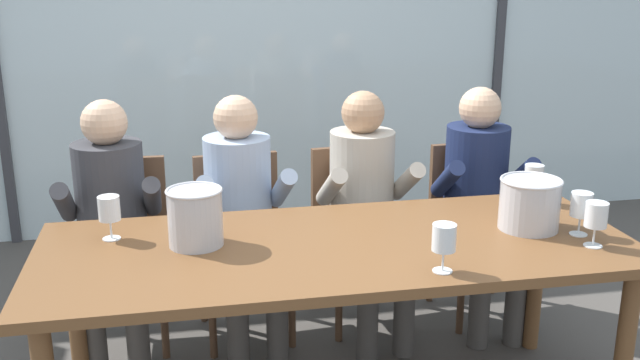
{
  "coord_description": "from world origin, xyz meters",
  "views": [
    {
      "loc": [
        -0.57,
        -2.53,
        1.78
      ],
      "look_at": [
        0.0,
        0.35,
        0.9
      ],
      "focal_mm": 40.64,
      "sensor_mm": 36.0,
      "label": 1
    }
  ],
  "objects_px": {
    "person_charcoal_jacket": "(111,213)",
    "wine_glass_by_right_taster": "(596,217)",
    "ice_bucket_secondary": "(195,216)",
    "wine_glass_near_bucket": "(444,240)",
    "wine_glass_center_pour": "(581,206)",
    "wine_glass_spare_empty": "(109,210)",
    "chair_near_curtain": "(123,236)",
    "wine_glass_by_left_taster": "(534,177)",
    "chair_left_of_center": "(241,231)",
    "chair_center": "(356,220)",
    "person_beige_jumper": "(366,198)",
    "dining_table": "(338,261)",
    "person_pale_blue_shirt": "(241,205)",
    "person_navy_polo": "(480,191)",
    "ice_bucket_primary": "(530,203)",
    "chair_right_of_center": "(474,215)"
  },
  "relations": [
    {
      "from": "person_charcoal_jacket",
      "to": "wine_glass_by_right_taster",
      "type": "xyz_separation_m",
      "value": [
        1.85,
        -0.95,
        0.18
      ]
    },
    {
      "from": "wine_glass_by_right_taster",
      "to": "wine_glass_center_pour",
      "type": "bearing_deg",
      "value": 85.1
    },
    {
      "from": "person_beige_jumper",
      "to": "wine_glass_center_pour",
      "type": "bearing_deg",
      "value": -55.17
    },
    {
      "from": "person_pale_blue_shirt",
      "to": "wine_glass_spare_empty",
      "type": "height_order",
      "value": "person_pale_blue_shirt"
    },
    {
      "from": "chair_right_of_center",
      "to": "ice_bucket_secondary",
      "type": "distance_m",
      "value": 1.68
    },
    {
      "from": "dining_table",
      "to": "chair_right_of_center",
      "type": "xyz_separation_m",
      "value": [
        0.93,
        0.84,
        -0.17
      ]
    },
    {
      "from": "chair_center",
      "to": "person_beige_jumper",
      "type": "bearing_deg",
      "value": -94.23
    },
    {
      "from": "wine_glass_center_pour",
      "to": "wine_glass_spare_empty",
      "type": "bearing_deg",
      "value": 170.28
    },
    {
      "from": "person_charcoal_jacket",
      "to": "wine_glass_by_right_taster",
      "type": "distance_m",
      "value": 2.08
    },
    {
      "from": "wine_glass_near_bucket",
      "to": "wine_glass_by_right_taster",
      "type": "distance_m",
      "value": 0.65
    },
    {
      "from": "person_pale_blue_shirt",
      "to": "wine_glass_by_left_taster",
      "type": "bearing_deg",
      "value": -23.26
    },
    {
      "from": "person_beige_jumper",
      "to": "dining_table",
      "type": "bearing_deg",
      "value": -116.2
    },
    {
      "from": "dining_table",
      "to": "person_pale_blue_shirt",
      "type": "bearing_deg",
      "value": 112.82
    },
    {
      "from": "chair_left_of_center",
      "to": "wine_glass_spare_empty",
      "type": "bearing_deg",
      "value": -135.21
    },
    {
      "from": "wine_glass_by_right_taster",
      "to": "person_navy_polo",
      "type": "bearing_deg",
      "value": 92.68
    },
    {
      "from": "person_beige_jumper",
      "to": "wine_glass_center_pour",
      "type": "xyz_separation_m",
      "value": [
        0.65,
        -0.82,
        0.18
      ]
    },
    {
      "from": "dining_table",
      "to": "wine_glass_by_right_taster",
      "type": "relative_size",
      "value": 13.12
    },
    {
      "from": "wine_glass_by_left_taster",
      "to": "wine_glass_spare_empty",
      "type": "xyz_separation_m",
      "value": [
        -1.82,
        -0.1,
        0.0
      ]
    },
    {
      "from": "person_beige_jumper",
      "to": "ice_bucket_secondary",
      "type": "relative_size",
      "value": 5.39
    },
    {
      "from": "chair_right_of_center",
      "to": "dining_table",
      "type": "bearing_deg",
      "value": -141.3
    },
    {
      "from": "ice_bucket_secondary",
      "to": "chair_right_of_center",
      "type": "bearing_deg",
      "value": 27.45
    },
    {
      "from": "wine_glass_near_bucket",
      "to": "chair_left_of_center",
      "type": "bearing_deg",
      "value": 116.98
    },
    {
      "from": "person_navy_polo",
      "to": "chair_right_of_center",
      "type": "bearing_deg",
      "value": 80.8
    },
    {
      "from": "person_charcoal_jacket",
      "to": "chair_near_curtain",
      "type": "bearing_deg",
      "value": 76.06
    },
    {
      "from": "chair_right_of_center",
      "to": "wine_glass_spare_empty",
      "type": "relative_size",
      "value": 5.06
    },
    {
      "from": "wine_glass_spare_empty",
      "to": "wine_glass_near_bucket",
      "type": "bearing_deg",
      "value": -25.32
    },
    {
      "from": "chair_left_of_center",
      "to": "wine_glass_near_bucket",
      "type": "xyz_separation_m",
      "value": [
        0.6,
        -1.18,
        0.36
      ]
    },
    {
      "from": "person_beige_jumper",
      "to": "ice_bucket_primary",
      "type": "distance_m",
      "value": 0.88
    },
    {
      "from": "wine_glass_center_pour",
      "to": "wine_glass_by_right_taster",
      "type": "bearing_deg",
      "value": -94.9
    },
    {
      "from": "ice_bucket_secondary",
      "to": "wine_glass_near_bucket",
      "type": "xyz_separation_m",
      "value": [
        0.83,
        -0.42,
        0.0
      ]
    },
    {
      "from": "ice_bucket_primary",
      "to": "chair_center",
      "type": "bearing_deg",
      "value": 118.98
    },
    {
      "from": "person_beige_jumper",
      "to": "person_navy_polo",
      "type": "bearing_deg",
      "value": -3.36
    },
    {
      "from": "chair_near_curtain",
      "to": "wine_glass_by_left_taster",
      "type": "distance_m",
      "value": 1.95
    },
    {
      "from": "wine_glass_center_pour",
      "to": "wine_glass_spare_empty",
      "type": "xyz_separation_m",
      "value": [
        -1.81,
        0.31,
        0.0
      ]
    },
    {
      "from": "chair_left_of_center",
      "to": "person_charcoal_jacket",
      "type": "distance_m",
      "value": 0.64
    },
    {
      "from": "dining_table",
      "to": "person_navy_polo",
      "type": "bearing_deg",
      "value": 38.9
    },
    {
      "from": "chair_near_curtain",
      "to": "person_navy_polo",
      "type": "distance_m",
      "value": 1.78
    },
    {
      "from": "chair_right_of_center",
      "to": "ice_bucket_secondary",
      "type": "xyz_separation_m",
      "value": [
        -1.46,
        -0.76,
        0.35
      ]
    },
    {
      "from": "person_navy_polo",
      "to": "wine_glass_near_bucket",
      "type": "xyz_separation_m",
      "value": [
        -0.6,
        -1.06,
        0.18
      ]
    },
    {
      "from": "wine_glass_by_left_taster",
      "to": "wine_glass_near_bucket",
      "type": "relative_size",
      "value": 1.0
    },
    {
      "from": "chair_center",
      "to": "wine_glass_by_left_taster",
      "type": "height_order",
      "value": "wine_glass_by_left_taster"
    },
    {
      "from": "chair_near_curtain",
      "to": "chair_left_of_center",
      "type": "bearing_deg",
      "value": -1.18
    },
    {
      "from": "person_charcoal_jacket",
      "to": "ice_bucket_secondary",
      "type": "relative_size",
      "value": 5.39
    },
    {
      "from": "chair_right_of_center",
      "to": "person_pale_blue_shirt",
      "type": "bearing_deg",
      "value": -178.19
    },
    {
      "from": "person_pale_blue_shirt",
      "to": "wine_glass_by_left_taster",
      "type": "height_order",
      "value": "person_pale_blue_shirt"
    },
    {
      "from": "chair_near_curtain",
      "to": "chair_center",
      "type": "xyz_separation_m",
      "value": [
        1.17,
        0.01,
        0.0
      ]
    },
    {
      "from": "chair_near_curtain",
      "to": "wine_glass_near_bucket",
      "type": "height_order",
      "value": "wine_glass_near_bucket"
    },
    {
      "from": "dining_table",
      "to": "chair_right_of_center",
      "type": "height_order",
      "value": "chair_right_of_center"
    },
    {
      "from": "dining_table",
      "to": "person_pale_blue_shirt",
      "type": "relative_size",
      "value": 1.9
    },
    {
      "from": "person_navy_polo",
      "to": "wine_glass_by_left_taster",
      "type": "height_order",
      "value": "person_navy_polo"
    }
  ]
}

